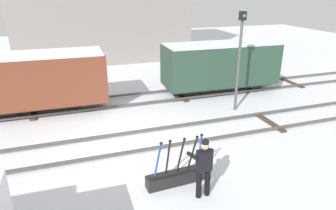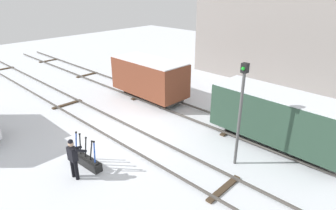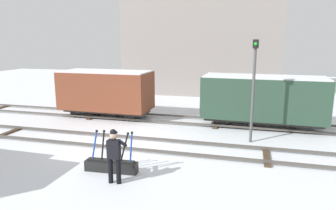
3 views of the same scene
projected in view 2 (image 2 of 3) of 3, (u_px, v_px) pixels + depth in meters
The scene contains 9 objects.
ground_plane at pixel (125, 136), 14.34m from camera, with size 60.00×60.00×0.00m, color silver.
track_main_line at pixel (125, 134), 14.29m from camera, with size 44.00×1.94×0.18m.
track_siding_near at pixel (182, 109), 17.19m from camera, with size 44.00×1.94×0.18m.
switch_lever_frame at pixel (86, 160), 11.97m from camera, with size 1.82×0.46×1.45m.
rail_worker at pixel (73, 156), 10.90m from camera, with size 0.56×0.66×1.73m.
signal_post at pixel (241, 107), 11.14m from camera, with size 0.24×0.32×4.38m.
apartment_building at pixel (287, 10), 21.76m from camera, with size 12.79×6.41×10.54m.
freight_car_near_switch at pixel (277, 117), 12.98m from camera, with size 6.03×2.30×2.61m.
freight_car_mid_siding at pixel (149, 77), 18.43m from camera, with size 5.16×2.33×2.66m.
Camera 2 is at (10.26, -7.61, 7.05)m, focal length 30.44 mm.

